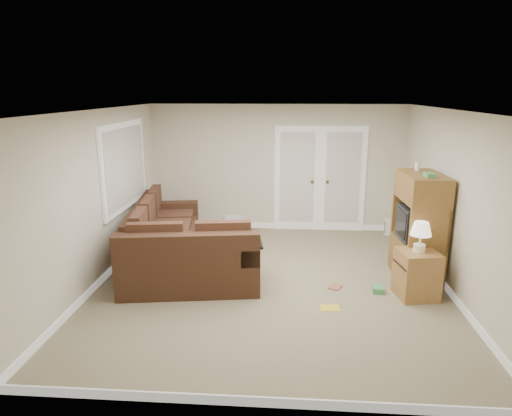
# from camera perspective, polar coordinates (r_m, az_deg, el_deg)

# --- Properties ---
(floor) EXTENTS (5.50, 5.50, 0.00)m
(floor) POSITION_cam_1_polar(r_m,az_deg,el_deg) (6.84, 1.88, -9.27)
(floor) COLOR gray
(floor) RESTS_ON ground
(ceiling) EXTENTS (5.00, 5.50, 0.02)m
(ceiling) POSITION_cam_1_polar(r_m,az_deg,el_deg) (6.26, 2.07, 12.14)
(ceiling) COLOR silver
(ceiling) RESTS_ON wall_back
(wall_left) EXTENTS (0.02, 5.50, 2.50)m
(wall_left) POSITION_cam_1_polar(r_m,az_deg,el_deg) (6.99, -18.97, 1.26)
(wall_left) COLOR beige
(wall_left) RESTS_ON floor
(wall_right) EXTENTS (0.02, 5.50, 2.50)m
(wall_right) POSITION_cam_1_polar(r_m,az_deg,el_deg) (6.82, 23.45, 0.52)
(wall_right) COLOR beige
(wall_right) RESTS_ON floor
(wall_back) EXTENTS (5.00, 0.02, 2.50)m
(wall_back) POSITION_cam_1_polar(r_m,az_deg,el_deg) (9.13, 2.65, 5.01)
(wall_back) COLOR beige
(wall_back) RESTS_ON floor
(wall_front) EXTENTS (5.00, 0.02, 2.50)m
(wall_front) POSITION_cam_1_polar(r_m,az_deg,el_deg) (3.82, 0.32, -8.75)
(wall_front) COLOR beige
(wall_front) RESTS_ON floor
(baseboards) EXTENTS (5.00, 5.50, 0.10)m
(baseboards) POSITION_cam_1_polar(r_m,az_deg,el_deg) (6.82, 1.88, -8.89)
(baseboards) COLOR silver
(baseboards) RESTS_ON floor
(french_doors) EXTENTS (1.80, 0.05, 2.13)m
(french_doors) POSITION_cam_1_polar(r_m,az_deg,el_deg) (9.16, 7.97, 3.54)
(french_doors) COLOR silver
(french_doors) RESTS_ON floor
(window_left) EXTENTS (0.05, 1.92, 1.42)m
(window_left) POSITION_cam_1_polar(r_m,az_deg,el_deg) (7.83, -16.10, 5.08)
(window_left) COLOR silver
(window_left) RESTS_ON wall_left
(sectional_sofa) EXTENTS (2.40, 3.08, 0.92)m
(sectional_sofa) POSITION_cam_1_polar(r_m,az_deg,el_deg) (7.31, -10.12, -4.88)
(sectional_sofa) COLOR #3E2618
(sectional_sofa) RESTS_ON floor
(coffee_table) EXTENTS (0.60, 1.14, 0.76)m
(coffee_table) POSITION_cam_1_polar(r_m,az_deg,el_deg) (7.62, -3.20, -4.72)
(coffee_table) COLOR black
(coffee_table) RESTS_ON floor
(tv_armoire) EXTENTS (0.59, 1.02, 1.72)m
(tv_armoire) POSITION_cam_1_polar(r_m,az_deg,el_deg) (7.13, 19.63, -2.22)
(tv_armoire) COLOR brown
(tv_armoire) RESTS_ON floor
(side_cabinet) EXTENTS (0.58, 0.58, 1.07)m
(side_cabinet) POSITION_cam_1_polar(r_m,az_deg,el_deg) (6.63, 19.50, -7.35)
(side_cabinet) COLOR #9F703A
(side_cabinet) RESTS_ON floor
(space_heater) EXTENTS (0.14, 0.12, 0.31)m
(space_heater) POSITION_cam_1_polar(r_m,az_deg,el_deg) (9.30, 16.21, -2.32)
(space_heater) COLOR white
(space_heater) RESTS_ON floor
(floor_magazine) EXTENTS (0.26, 0.20, 0.01)m
(floor_magazine) POSITION_cam_1_polar(r_m,az_deg,el_deg) (6.17, 9.23, -12.22)
(floor_magazine) COLOR gold
(floor_magazine) RESTS_ON floor
(floor_greenbox) EXTENTS (0.16, 0.21, 0.08)m
(floor_greenbox) POSITION_cam_1_polar(r_m,az_deg,el_deg) (6.75, 14.97, -9.77)
(floor_greenbox) COLOR #449752
(floor_greenbox) RESTS_ON floor
(floor_book) EXTENTS (0.23, 0.26, 0.02)m
(floor_book) POSITION_cam_1_polar(r_m,az_deg,el_deg) (6.80, 9.30, -9.56)
(floor_book) COLOR brown
(floor_book) RESTS_ON floor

